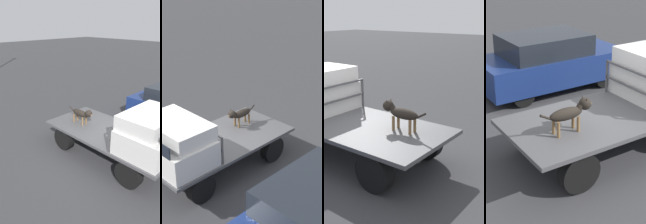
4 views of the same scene
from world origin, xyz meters
TOP-DOWN VIEW (x-y plane):
  - ground_plane at (0.00, 0.00)m, footprint 80.00×80.00m
  - flatbed_truck at (0.00, 0.00)m, footprint 4.13×1.99m
  - truck_cab at (1.34, 0.00)m, footprint 1.29×1.87m
  - truck_headboard at (0.65, 0.00)m, footprint 0.04×1.87m
  - dog at (-1.02, -0.22)m, footprint 1.07×0.23m

SIDE VIEW (x-z plane):
  - ground_plane at x=0.00m, z-range 0.00..0.00m
  - flatbed_truck at x=0.00m, z-range 0.19..0.99m
  - dog at x=-1.02m, z-range 0.87..1.48m
  - truck_headboard at x=0.65m, z-range 0.92..1.66m
  - truck_cab at x=1.34m, z-range 0.77..1.82m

